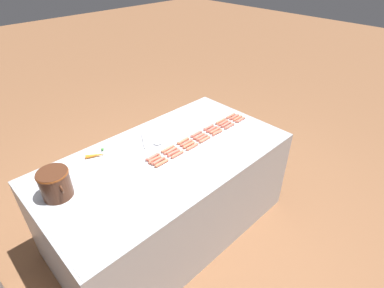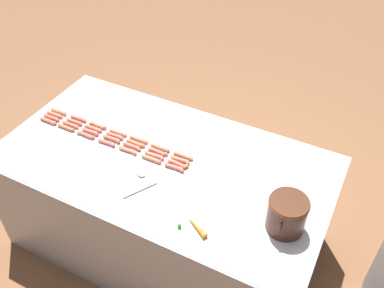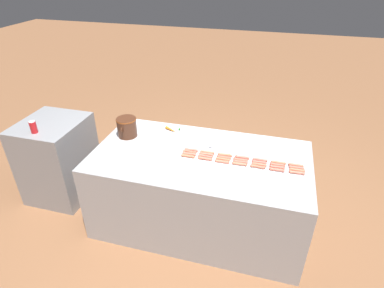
# 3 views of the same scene
# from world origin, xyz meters

# --- Properties ---
(ground_plane) EXTENTS (20.00, 20.00, 0.00)m
(ground_plane) POSITION_xyz_m (0.00, 0.00, 0.00)
(ground_plane) COLOR brown
(griddle_counter) EXTENTS (1.10, 2.05, 0.84)m
(griddle_counter) POSITION_xyz_m (0.00, 0.00, 0.42)
(griddle_counter) COLOR #9EA0A5
(griddle_counter) RESTS_ON ground_plane
(back_cabinet) EXTENTS (0.71, 0.65, 0.93)m
(back_cabinet) POSITION_xyz_m (0.04, 1.67, 0.46)
(back_cabinet) COLOR gray
(back_cabinet) RESTS_ON ground_plane
(hot_dog_0) EXTENTS (0.03, 0.14, 0.03)m
(hot_dog_0) POSITION_xyz_m (-0.07, -0.88, 0.85)
(hot_dog_0) COLOR #CE6C55
(hot_dog_0) RESTS_ON griddle_counter
(hot_dog_1) EXTENTS (0.03, 0.14, 0.03)m
(hot_dog_1) POSITION_xyz_m (-0.07, -0.71, 0.85)
(hot_dog_1) COLOR #D16954
(hot_dog_1) RESTS_ON griddle_counter
(hot_dog_2) EXTENTS (0.03, 0.14, 0.03)m
(hot_dog_2) POSITION_xyz_m (-0.07, -0.54, 0.85)
(hot_dog_2) COLOR #C9684E
(hot_dog_2) RESTS_ON griddle_counter
(hot_dog_3) EXTENTS (0.03, 0.14, 0.03)m
(hot_dog_3) POSITION_xyz_m (-0.07, -0.38, 0.85)
(hot_dog_3) COLOR #D47153
(hot_dog_3) RESTS_ON griddle_counter
(hot_dog_4) EXTENTS (0.03, 0.14, 0.03)m
(hot_dog_4) POSITION_xyz_m (-0.07, -0.22, 0.85)
(hot_dog_4) COLOR #D86D52
(hot_dog_4) RESTS_ON griddle_counter
(hot_dog_5) EXTENTS (0.03, 0.14, 0.03)m
(hot_dog_5) POSITION_xyz_m (-0.07, -0.06, 0.85)
(hot_dog_5) COLOR #D46B51
(hot_dog_5) RESTS_ON griddle_counter
(hot_dog_6) EXTENTS (0.03, 0.14, 0.03)m
(hot_dog_6) POSITION_xyz_m (-0.07, 0.10, 0.85)
(hot_dog_6) COLOR #CE6F4D
(hot_dog_6) RESTS_ON griddle_counter
(hot_dog_7) EXTENTS (0.03, 0.14, 0.03)m
(hot_dog_7) POSITION_xyz_m (-0.03, -0.88, 0.85)
(hot_dog_7) COLOR #D8704F
(hot_dog_7) RESTS_ON griddle_counter
(hot_dog_8) EXTENTS (0.03, 0.14, 0.03)m
(hot_dog_8) POSITION_xyz_m (-0.03, -0.71, 0.85)
(hot_dog_8) COLOR #CA6654
(hot_dog_8) RESTS_ON griddle_counter
(hot_dog_9) EXTENTS (0.03, 0.14, 0.03)m
(hot_dog_9) POSITION_xyz_m (-0.03, -0.55, 0.85)
(hot_dog_9) COLOR #D56B50
(hot_dog_9) RESTS_ON griddle_counter
(hot_dog_10) EXTENTS (0.03, 0.14, 0.03)m
(hot_dog_10) POSITION_xyz_m (-0.03, -0.38, 0.85)
(hot_dog_10) COLOR #CC6452
(hot_dog_10) RESTS_ON griddle_counter
(hot_dog_11) EXTENTS (0.03, 0.14, 0.03)m
(hot_dog_11) POSITION_xyz_m (-0.03, -0.22, 0.85)
(hot_dog_11) COLOR #D56F4D
(hot_dog_11) RESTS_ON griddle_counter
(hot_dog_12) EXTENTS (0.03, 0.14, 0.03)m
(hot_dog_12) POSITION_xyz_m (-0.03, -0.06, 0.85)
(hot_dog_12) COLOR #D56653
(hot_dog_12) RESTS_ON griddle_counter
(hot_dog_13) EXTENTS (0.03, 0.14, 0.03)m
(hot_dog_13) POSITION_xyz_m (-0.03, 0.10, 0.85)
(hot_dog_13) COLOR #CA6953
(hot_dog_13) RESTS_ON griddle_counter
(hot_dog_14) EXTENTS (0.03, 0.14, 0.03)m
(hot_dog_14) POSITION_xyz_m (0.01, -0.87, 0.85)
(hot_dog_14) COLOR #CF6451
(hot_dog_14) RESTS_ON griddle_counter
(hot_dog_15) EXTENTS (0.03, 0.14, 0.03)m
(hot_dog_15) POSITION_xyz_m (0.01, -0.71, 0.85)
(hot_dog_15) COLOR #D3644F
(hot_dog_15) RESTS_ON griddle_counter
(hot_dog_16) EXTENTS (0.03, 0.14, 0.03)m
(hot_dog_16) POSITION_xyz_m (0.01, -0.55, 0.85)
(hot_dog_16) COLOR #D66454
(hot_dog_16) RESTS_ON griddle_counter
(hot_dog_17) EXTENTS (0.03, 0.14, 0.03)m
(hot_dog_17) POSITION_xyz_m (0.00, -0.38, 0.85)
(hot_dog_17) COLOR #D0664F
(hot_dog_17) RESTS_ON griddle_counter
(hot_dog_18) EXTENTS (0.03, 0.14, 0.03)m
(hot_dog_18) POSITION_xyz_m (0.00, -0.23, 0.85)
(hot_dog_18) COLOR #D6644E
(hot_dog_18) RESTS_ON griddle_counter
(hot_dog_19) EXTENTS (0.03, 0.14, 0.03)m
(hot_dog_19) POSITION_xyz_m (0.01, -0.06, 0.85)
(hot_dog_19) COLOR #D76E56
(hot_dog_19) RESTS_ON griddle_counter
(hot_dog_20) EXTENTS (0.03, 0.14, 0.03)m
(hot_dog_20) POSITION_xyz_m (0.01, 0.11, 0.85)
(hot_dog_20) COLOR #D6654C
(hot_dog_20) RESTS_ON griddle_counter
(hot_dog_21) EXTENTS (0.03, 0.14, 0.03)m
(hot_dog_21) POSITION_xyz_m (0.05, -0.87, 0.85)
(hot_dog_21) COLOR #D26A50
(hot_dog_21) RESTS_ON griddle_counter
(hot_dog_22) EXTENTS (0.03, 0.14, 0.03)m
(hot_dog_22) POSITION_xyz_m (0.05, -0.72, 0.85)
(hot_dog_22) COLOR #CE6E4F
(hot_dog_22) RESTS_ON griddle_counter
(hot_dog_23) EXTENTS (0.03, 0.14, 0.03)m
(hot_dog_23) POSITION_xyz_m (0.05, -0.55, 0.85)
(hot_dog_23) COLOR #D06756
(hot_dog_23) RESTS_ON griddle_counter
(hot_dog_24) EXTENTS (0.03, 0.14, 0.03)m
(hot_dog_24) POSITION_xyz_m (0.05, -0.39, 0.85)
(hot_dog_24) COLOR #D06855
(hot_dog_24) RESTS_ON griddle_counter
(hot_dog_25) EXTENTS (0.03, 0.14, 0.03)m
(hot_dog_25) POSITION_xyz_m (0.04, -0.23, 0.85)
(hot_dog_25) COLOR #D87250
(hot_dog_25) RESTS_ON griddle_counter
(hot_dog_26) EXTENTS (0.03, 0.14, 0.03)m
(hot_dog_26) POSITION_xyz_m (0.04, -0.06, 0.85)
(hot_dog_26) COLOR #D17253
(hot_dog_26) RESTS_ON griddle_counter
(hot_dog_27) EXTENTS (0.03, 0.14, 0.03)m
(hot_dog_27) POSITION_xyz_m (0.04, 0.10, 0.85)
(hot_dog_27) COLOR #CB6554
(hot_dog_27) RESTS_ON griddle_counter
(bean_pot) EXTENTS (0.26, 0.21, 0.20)m
(bean_pot) POSITION_xyz_m (0.15, 0.82, 0.95)
(bean_pot) COLOR #472616
(bean_pot) RESTS_ON griddle_counter
(serving_spoon) EXTENTS (0.25, 0.17, 0.02)m
(serving_spoon) POSITION_xyz_m (0.21, -0.03, 0.84)
(serving_spoon) COLOR #B7B7BC
(serving_spoon) RESTS_ON griddle_counter
(carrot) EXTENTS (0.11, 0.17, 0.03)m
(carrot) POSITION_xyz_m (0.37, 0.41, 0.85)
(carrot) COLOR orange
(carrot) RESTS_ON griddle_counter
(soda_can) EXTENTS (0.07, 0.07, 0.13)m
(soda_can) POSITION_xyz_m (-0.18, 1.67, 0.99)
(soda_can) COLOR red
(soda_can) RESTS_ON back_cabinet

